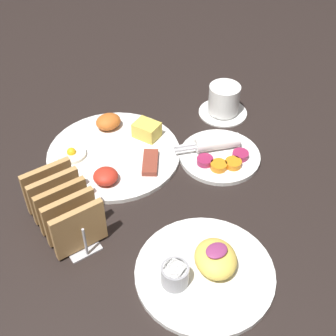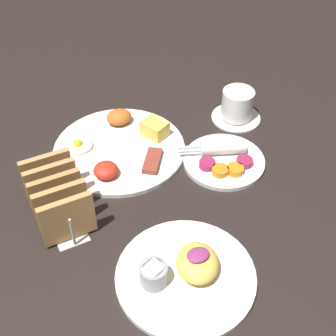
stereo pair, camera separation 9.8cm
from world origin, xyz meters
name	(u,v)px [view 1 (the left image)]	position (x,y,z in m)	size (l,w,h in m)	color
ground_plane	(172,203)	(0.00, 0.00, 0.00)	(3.00, 3.00, 0.00)	black
plate_breakfast	(115,151)	(-0.02, 0.20, 0.01)	(0.30, 0.30, 0.05)	white
plate_condiments	(220,154)	(0.17, 0.05, 0.01)	(0.18, 0.18, 0.04)	white
plate_foreground	(205,269)	(-0.05, -0.17, 0.01)	(0.25, 0.25, 0.06)	white
toast_rack	(63,208)	(-0.20, 0.07, 0.05)	(0.10, 0.18, 0.10)	#B7B7BC
coffee_cup	(224,101)	(0.28, 0.18, 0.04)	(0.12, 0.12, 0.08)	white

